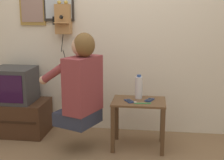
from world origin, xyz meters
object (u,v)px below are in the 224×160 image
object	(u,v)px
television	(14,85)
cell_phone_spare	(150,100)
cell_phone_held	(129,101)
water_bottle	(139,87)
toothbrush	(141,103)
wall_phone_antique	(63,19)
framed_picture	(32,2)
person	(81,83)

from	to	relation	value
television	cell_phone_spare	size ratio (longest dim) A/B	3.31
cell_phone_held	water_bottle	size ratio (longest dim) A/B	0.54
television	water_bottle	world-z (taller)	television
cell_phone_held	water_bottle	xyz separation A→B (m)	(0.09, 0.14, 0.11)
cell_phone_held	toothbrush	distance (m)	0.14
wall_phone_antique	framed_picture	xyz separation A→B (m)	(-0.38, 0.04, 0.18)
cell_phone_spare	cell_phone_held	bearing A→B (deg)	-138.78
television	cell_phone_held	bearing A→B (deg)	-10.14
framed_picture	cell_phone_spare	world-z (taller)	framed_picture
cell_phone_spare	toothbrush	bearing A→B (deg)	-99.53
television	cell_phone_spare	world-z (taller)	television
television	cell_phone_held	xyz separation A→B (m)	(1.35, -0.24, -0.07)
wall_phone_antique	water_bottle	world-z (taller)	wall_phone_antique
cell_phone_spare	water_bottle	world-z (taller)	water_bottle
person	framed_picture	size ratio (longest dim) A/B	1.80
wall_phone_antique	cell_phone_spare	bearing A→B (deg)	-21.57
television	water_bottle	bearing A→B (deg)	-4.16
water_bottle	framed_picture	bearing A→B (deg)	163.54
framed_picture	cell_phone_held	bearing A→B (deg)	-23.39
person	wall_phone_antique	size ratio (longest dim) A/B	1.24
cell_phone_spare	water_bottle	xyz separation A→B (m)	(-0.12, 0.07, 0.11)
wall_phone_antique	toothbrush	bearing A→B (deg)	-29.59
wall_phone_antique	cell_phone_spare	xyz separation A→B (m)	(1.02, -0.40, -0.81)
framed_picture	water_bottle	size ratio (longest dim) A/B	2.04
water_bottle	toothbrush	distance (m)	0.23
wall_phone_antique	toothbrush	size ratio (longest dim) A/B	4.39
cell_phone_held	cell_phone_spare	xyz separation A→B (m)	(0.21, 0.07, 0.00)
wall_phone_antique	cell_phone_held	xyz separation A→B (m)	(0.81, -0.47, -0.81)
wall_phone_antique	water_bottle	distance (m)	1.18
person	cell_phone_held	xyz separation A→B (m)	(0.48, 0.12, -0.20)
person	television	world-z (taller)	person
person	framed_picture	world-z (taller)	framed_picture
toothbrush	water_bottle	bearing A→B (deg)	1.98
person	wall_phone_antique	bearing A→B (deg)	51.79
person	cell_phone_spare	size ratio (longest dim) A/B	6.80
framed_picture	cell_phone_held	distance (m)	1.63
person	water_bottle	xyz separation A→B (m)	(0.57, 0.25, -0.09)
wall_phone_antique	water_bottle	size ratio (longest dim) A/B	2.94
person	wall_phone_antique	distance (m)	0.91
television	person	bearing A→B (deg)	-22.22
framed_picture	wall_phone_antique	bearing A→B (deg)	-6.64
water_bottle	toothbrush	world-z (taller)	water_bottle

